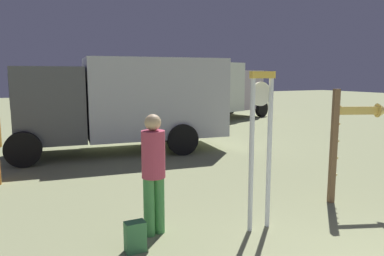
{
  "coord_description": "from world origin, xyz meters",
  "views": [
    {
      "loc": [
        -3.45,
        -1.54,
        2.3
      ],
      "look_at": [
        -0.08,
        5.19,
        1.2
      ],
      "focal_mm": 34.02,
      "sensor_mm": 36.0,
      "label": 1
    }
  ],
  "objects_px": {
    "arrow_sign": "(354,129)",
    "box_truck_far": "(206,89)",
    "box_truck_near": "(127,100)",
    "person_near_clock": "(154,168)",
    "standing_clock": "(261,137)",
    "backpack": "(135,237)"
  },
  "relations": [
    {
      "from": "arrow_sign",
      "to": "box_truck_far",
      "type": "relative_size",
      "value": 0.27
    },
    {
      "from": "box_truck_near",
      "to": "standing_clock",
      "type": "bearing_deg",
      "value": -89.26
    },
    {
      "from": "standing_clock",
      "to": "box_truck_near",
      "type": "xyz_separation_m",
      "value": [
        -0.08,
        6.43,
        0.15
      ]
    },
    {
      "from": "person_near_clock",
      "to": "box_truck_near",
      "type": "xyz_separation_m",
      "value": [
        1.4,
        5.91,
        0.57
      ]
    },
    {
      "from": "box_truck_far",
      "to": "arrow_sign",
      "type": "bearing_deg",
      "value": -106.37
    },
    {
      "from": "standing_clock",
      "to": "person_near_clock",
      "type": "relative_size",
      "value": 1.34
    },
    {
      "from": "backpack",
      "to": "box_truck_near",
      "type": "height_order",
      "value": "box_truck_near"
    },
    {
      "from": "box_truck_near",
      "to": "box_truck_far",
      "type": "xyz_separation_m",
      "value": [
        5.75,
        5.53,
        0.07
      ]
    },
    {
      "from": "standing_clock",
      "to": "person_near_clock",
      "type": "distance_m",
      "value": 1.62
    },
    {
      "from": "arrow_sign",
      "to": "standing_clock",
      "type": "bearing_deg",
      "value": -174.88
    },
    {
      "from": "arrow_sign",
      "to": "person_near_clock",
      "type": "distance_m",
      "value": 3.72
    },
    {
      "from": "standing_clock",
      "to": "arrow_sign",
      "type": "height_order",
      "value": "standing_clock"
    },
    {
      "from": "standing_clock",
      "to": "arrow_sign",
      "type": "distance_m",
      "value": 2.22
    },
    {
      "from": "person_near_clock",
      "to": "box_truck_far",
      "type": "relative_size",
      "value": 0.23
    },
    {
      "from": "box_truck_near",
      "to": "arrow_sign",
      "type": "bearing_deg",
      "value": -69.81
    },
    {
      "from": "arrow_sign",
      "to": "box_truck_far",
      "type": "height_order",
      "value": "box_truck_far"
    },
    {
      "from": "arrow_sign",
      "to": "box_truck_far",
      "type": "xyz_separation_m",
      "value": [
        3.46,
        11.76,
        0.27
      ]
    },
    {
      "from": "person_near_clock",
      "to": "box_truck_far",
      "type": "bearing_deg",
      "value": 58.04
    },
    {
      "from": "arrow_sign",
      "to": "person_near_clock",
      "type": "height_order",
      "value": "arrow_sign"
    },
    {
      "from": "backpack",
      "to": "box_truck_far",
      "type": "bearing_deg",
      "value": 57.44
    },
    {
      "from": "arrow_sign",
      "to": "box_truck_far",
      "type": "distance_m",
      "value": 12.26
    },
    {
      "from": "backpack",
      "to": "box_truck_far",
      "type": "relative_size",
      "value": 0.05
    }
  ]
}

